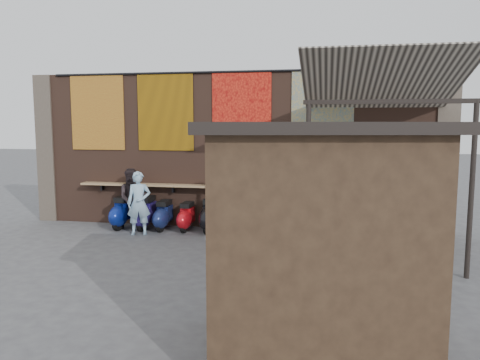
# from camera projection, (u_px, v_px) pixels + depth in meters

# --- Properties ---
(ground) EXTENTS (70.00, 70.00, 0.00)m
(ground) POSITION_uv_depth(u_px,v_px,m) (205.00, 254.00, 9.71)
(ground) COLOR #474749
(ground) RESTS_ON ground
(brick_wall) EXTENTS (10.00, 0.40, 4.00)m
(brick_wall) POSITION_uv_depth(u_px,v_px,m) (232.00, 151.00, 12.10)
(brick_wall) COLOR brown
(brick_wall) RESTS_ON ground
(pier_left) EXTENTS (0.50, 0.50, 4.00)m
(pier_left) POSITION_uv_depth(u_px,v_px,m) (50.00, 149.00, 13.05)
(pier_left) COLOR #4C4238
(pier_left) RESTS_ON ground
(pier_right) EXTENTS (0.50, 0.50, 4.00)m
(pier_right) POSITION_uv_depth(u_px,v_px,m) (445.00, 153.00, 11.14)
(pier_right) COLOR #4C4238
(pier_right) RESTS_ON ground
(eating_counter) EXTENTS (8.00, 0.32, 0.05)m
(eating_counter) POSITION_uv_depth(u_px,v_px,m) (229.00, 187.00, 11.85)
(eating_counter) COLOR #9E7A51
(eating_counter) RESTS_ON brick_wall
(shelf_box) EXTENTS (0.64, 0.32, 0.23)m
(shelf_box) POSITION_uv_depth(u_px,v_px,m) (252.00, 182.00, 11.69)
(shelf_box) COLOR white
(shelf_box) RESTS_ON eating_counter
(tapestry_redgold) EXTENTS (1.50, 0.02, 2.00)m
(tapestry_redgold) POSITION_uv_depth(u_px,v_px,m) (97.00, 112.00, 12.42)
(tapestry_redgold) COLOR maroon
(tapestry_redgold) RESTS_ON brick_wall
(tapestry_sun) EXTENTS (1.50, 0.02, 2.00)m
(tapestry_sun) POSITION_uv_depth(u_px,v_px,m) (165.00, 112.00, 12.08)
(tapestry_sun) COLOR orange
(tapestry_sun) RESTS_ON brick_wall
(tapestry_orange) EXTENTS (1.50, 0.02, 2.00)m
(tapestry_orange) POSITION_uv_depth(u_px,v_px,m) (241.00, 111.00, 11.71)
(tapestry_orange) COLOR red
(tapestry_orange) RESTS_ON brick_wall
(tapestry_multi) EXTENTS (1.50, 0.02, 2.00)m
(tapestry_multi) POSITION_uv_depth(u_px,v_px,m) (322.00, 111.00, 11.34)
(tapestry_multi) COLOR #2B65A1
(tapestry_multi) RESTS_ON brick_wall
(hang_rail) EXTENTS (9.50, 0.06, 0.06)m
(hang_rail) POSITION_uv_depth(u_px,v_px,m) (230.00, 72.00, 11.63)
(hang_rail) COLOR black
(hang_rail) RESTS_ON brick_wall
(scooter_stool_0) EXTENTS (0.39, 0.86, 0.82)m
(scooter_stool_0) POSITION_uv_depth(u_px,v_px,m) (122.00, 213.00, 12.07)
(scooter_stool_0) COLOR navy
(scooter_stool_0) RESTS_ON ground
(scooter_stool_1) EXTENTS (0.39, 0.88, 0.83)m
(scooter_stool_1) POSITION_uv_depth(u_px,v_px,m) (146.00, 213.00, 11.98)
(scooter_stool_1) COLOR navy
(scooter_stool_1) RESTS_ON ground
(scooter_stool_2) EXTENTS (0.35, 0.79, 0.75)m
(scooter_stool_2) POSITION_uv_depth(u_px,v_px,m) (163.00, 216.00, 11.87)
(scooter_stool_2) COLOR navy
(scooter_stool_2) RESTS_ON ground
(scooter_stool_3) EXTENTS (0.34, 0.75, 0.71)m
(scooter_stool_3) POSITION_uv_depth(u_px,v_px,m) (186.00, 217.00, 11.81)
(scooter_stool_3) COLOR #B90E16
(scooter_stool_3) RESTS_ON ground
(scooter_stool_4) EXTENTS (0.40, 0.89, 0.85)m
(scooter_stool_4) POSITION_uv_depth(u_px,v_px,m) (210.00, 215.00, 11.67)
(scooter_stool_4) COLOR black
(scooter_stool_4) RESTS_ON ground
(scooter_stool_5) EXTENTS (0.37, 0.81, 0.77)m
(scooter_stool_5) POSITION_uv_depth(u_px,v_px,m) (230.00, 218.00, 11.55)
(scooter_stool_5) COLOR black
(scooter_stool_5) RESTS_ON ground
(scooter_stool_6) EXTENTS (0.38, 0.86, 0.81)m
(scooter_stool_6) POSITION_uv_depth(u_px,v_px,m) (252.00, 217.00, 11.47)
(scooter_stool_6) COLOR #0B4F19
(scooter_stool_6) RESTS_ON ground
(scooter_stool_7) EXTENTS (0.33, 0.74, 0.70)m
(scooter_stool_7) POSITION_uv_depth(u_px,v_px,m) (276.00, 220.00, 11.41)
(scooter_stool_7) COLOR #165B53
(scooter_stool_7) RESTS_ON ground
(scooter_stool_8) EXTENTS (0.39, 0.86, 0.82)m
(scooter_stool_8) POSITION_uv_depth(u_px,v_px,m) (302.00, 219.00, 11.23)
(scooter_stool_8) COLOR #A8161D
(scooter_stool_8) RESTS_ON ground
(scooter_stool_9) EXTENTS (0.34, 0.74, 0.71)m
(scooter_stool_9) POSITION_uv_depth(u_px,v_px,m) (324.00, 222.00, 11.17)
(scooter_stool_9) COLOR navy
(scooter_stool_9) RESTS_ON ground
(diner_left) EXTENTS (0.65, 0.52, 1.55)m
(diner_left) POSITION_uv_depth(u_px,v_px,m) (139.00, 203.00, 11.35)
(diner_left) COLOR #94BCD7
(diner_left) RESTS_ON ground
(diner_right) EXTENTS (0.95, 0.89, 1.55)m
(diner_right) POSITION_uv_depth(u_px,v_px,m) (133.00, 199.00, 12.02)
(diner_right) COLOR black
(diner_right) RESTS_ON ground
(shopper_navy) EXTENTS (0.98, 0.66, 1.55)m
(shopper_navy) POSITION_uv_depth(u_px,v_px,m) (404.00, 220.00, 9.36)
(shopper_navy) COLOR black
(shopper_navy) RESTS_ON ground
(shopper_grey) EXTENTS (1.12, 0.68, 1.69)m
(shopper_grey) POSITION_uv_depth(u_px,v_px,m) (390.00, 218.00, 9.21)
(shopper_grey) COLOR slate
(shopper_grey) RESTS_ON ground
(shopper_tan) EXTENTS (1.06, 0.94, 1.82)m
(shopper_tan) POSITION_uv_depth(u_px,v_px,m) (352.00, 211.00, 9.64)
(shopper_tan) COLOR #876256
(shopper_tan) RESTS_ON ground
(market_stall) EXTENTS (2.70, 2.23, 2.60)m
(market_stall) POSITION_uv_depth(u_px,v_px,m) (314.00, 245.00, 5.42)
(market_stall) COLOR black
(market_stall) RESTS_ON ground
(stall_roof) EXTENTS (3.04, 2.55, 0.12)m
(stall_roof) POSITION_uv_depth(u_px,v_px,m) (317.00, 127.00, 5.25)
(stall_roof) COLOR black
(stall_roof) RESTS_ON market_stall
(stall_sign) EXTENTS (1.19, 0.27, 0.50)m
(stall_sign) POSITION_uv_depth(u_px,v_px,m) (304.00, 185.00, 6.27)
(stall_sign) COLOR gold
(stall_sign) RESTS_ON market_stall
(stall_shelf) EXTENTS (1.97, 0.48, 0.06)m
(stall_shelf) POSITION_uv_depth(u_px,v_px,m) (303.00, 253.00, 6.38)
(stall_shelf) COLOR #473321
(stall_shelf) RESTS_ON market_stall
(awning_canvas) EXTENTS (3.20, 3.28, 0.97)m
(awning_canvas) POSITION_uv_depth(u_px,v_px,m) (382.00, 81.00, 9.51)
(awning_canvas) COLOR beige
(awning_canvas) RESTS_ON brick_wall
(awning_ledger) EXTENTS (3.30, 0.08, 0.12)m
(awning_ledger) POSITION_uv_depth(u_px,v_px,m) (375.00, 70.00, 11.01)
(awning_ledger) COLOR #33261C
(awning_ledger) RESTS_ON brick_wall
(awning_header) EXTENTS (3.00, 0.08, 0.08)m
(awning_header) POSITION_uv_depth(u_px,v_px,m) (390.00, 102.00, 8.11)
(awning_header) COLOR black
(awning_header) RESTS_ON awning_post_left
(awning_post_left) EXTENTS (0.09, 0.09, 3.10)m
(awning_post_left) POSITION_uv_depth(u_px,v_px,m) (307.00, 187.00, 8.55)
(awning_post_left) COLOR black
(awning_post_left) RESTS_ON ground
(awning_post_right) EXTENTS (0.09, 0.09, 3.10)m
(awning_post_right) POSITION_uv_depth(u_px,v_px,m) (472.00, 191.00, 8.03)
(awning_post_right) COLOR black
(awning_post_right) RESTS_ON ground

